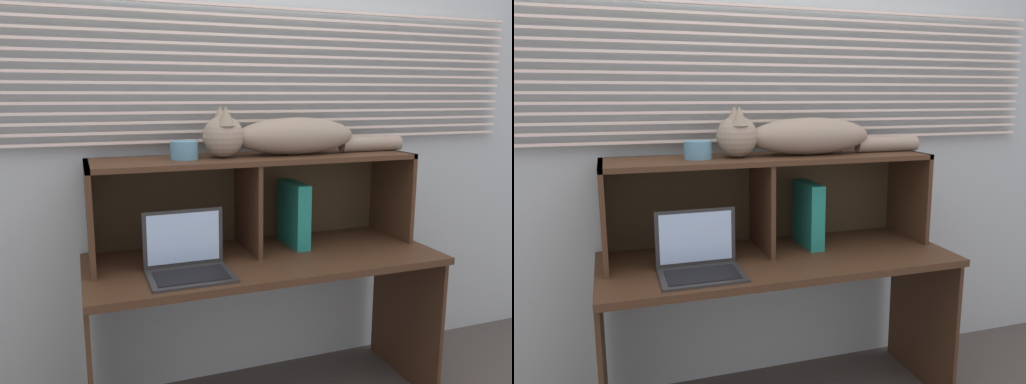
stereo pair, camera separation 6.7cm
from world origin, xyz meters
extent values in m
cube|color=#ACB9BC|center=(0.00, 0.55, 1.25)|extent=(4.40, 0.04, 2.50)
cube|color=beige|center=(0.00, 0.50, 1.18)|extent=(2.93, 0.02, 0.01)
cube|color=beige|center=(0.00, 0.50, 1.23)|extent=(2.93, 0.02, 0.01)
cube|color=beige|center=(0.00, 0.50, 1.27)|extent=(2.93, 0.02, 0.01)
cube|color=beige|center=(0.00, 0.50, 1.31)|extent=(2.93, 0.02, 0.01)
cube|color=beige|center=(0.00, 0.50, 1.35)|extent=(2.93, 0.02, 0.01)
cube|color=beige|center=(0.00, 0.50, 1.39)|extent=(2.93, 0.02, 0.01)
cube|color=beige|center=(0.00, 0.50, 1.44)|extent=(2.93, 0.02, 0.01)
cube|color=beige|center=(0.00, 0.50, 1.48)|extent=(2.93, 0.02, 0.01)
cube|color=beige|center=(0.00, 0.50, 1.52)|extent=(2.93, 0.02, 0.01)
cube|color=beige|center=(0.00, 0.50, 1.56)|extent=(2.93, 0.02, 0.01)
cube|color=beige|center=(0.00, 0.50, 1.60)|extent=(2.93, 0.02, 0.01)
cube|color=beige|center=(0.00, 0.50, 1.65)|extent=(2.93, 0.02, 0.01)
cube|color=beige|center=(0.00, 0.50, 1.69)|extent=(2.93, 0.02, 0.01)
cube|color=beige|center=(0.00, 0.50, 1.73)|extent=(2.93, 0.02, 0.01)
cube|color=beige|center=(0.00, 0.50, 1.77)|extent=(2.93, 0.02, 0.01)
cube|color=#422A1A|center=(0.00, 0.21, 0.69)|extent=(1.50, 0.60, 0.03)
cube|color=#422A1A|center=(-0.74, 0.21, 0.34)|extent=(0.02, 0.54, 0.68)
cube|color=#422A1A|center=(0.74, 0.21, 0.34)|extent=(0.02, 0.54, 0.68)
cube|color=#422A1A|center=(0.00, 0.32, 1.11)|extent=(1.42, 0.35, 0.02)
cube|color=#422A1A|center=(-0.70, 0.32, 0.91)|extent=(0.02, 0.35, 0.42)
cube|color=#422A1A|center=(0.70, 0.32, 0.91)|extent=(0.02, 0.35, 0.42)
cube|color=#422A1A|center=(-0.04, 0.32, 0.90)|extent=(0.02, 0.33, 0.40)
cube|color=#3E301D|center=(0.00, 0.50, 0.91)|extent=(1.42, 0.01, 0.42)
ellipsoid|color=gray|center=(0.19, 0.32, 1.21)|extent=(0.56, 0.20, 0.16)
sphere|color=gray|center=(-0.15, 0.32, 1.21)|extent=(0.18, 0.18, 0.18)
cone|color=gray|center=(-0.15, 0.28, 1.30)|extent=(0.08, 0.08, 0.08)
cone|color=gray|center=(-0.15, 0.37, 1.30)|extent=(0.08, 0.08, 0.08)
cylinder|color=gray|center=(0.57, 0.32, 1.16)|extent=(0.31, 0.07, 0.07)
cube|color=#2A2A2A|center=(-0.36, 0.06, 0.71)|extent=(0.32, 0.24, 0.01)
cube|color=#2A2A2A|center=(-0.36, 0.18, 0.83)|extent=(0.32, 0.01, 0.23)
cube|color=#ADD1F9|center=(-0.36, 0.18, 0.83)|extent=(0.29, 0.00, 0.20)
cube|color=black|center=(-0.36, 0.05, 0.72)|extent=(0.27, 0.17, 0.00)
cube|color=#1E7D70|center=(0.18, 0.32, 0.85)|extent=(0.06, 0.24, 0.29)
cube|color=#545E44|center=(-0.36, 0.32, 0.71)|extent=(0.15, 0.23, 0.01)
cube|color=#374F78|center=(-0.36, 0.33, 0.73)|extent=(0.15, 0.23, 0.01)
cube|color=#364B73|center=(-0.36, 0.33, 0.74)|extent=(0.15, 0.23, 0.02)
cylinder|color=#558DA8|center=(-0.31, 0.32, 1.16)|extent=(0.11, 0.11, 0.07)
camera|label=1|loc=(-0.74, -1.73, 1.38)|focal=35.41mm
camera|label=2|loc=(-0.67, -1.75, 1.38)|focal=35.41mm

